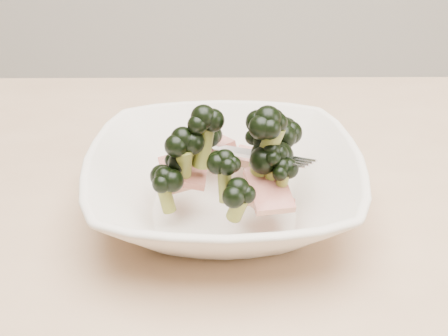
{
  "coord_description": "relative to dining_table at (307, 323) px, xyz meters",
  "views": [
    {
      "loc": [
        -0.08,
        -0.46,
        1.09
      ],
      "look_at": [
        -0.08,
        0.05,
        0.8
      ],
      "focal_mm": 50.0,
      "sensor_mm": 36.0,
      "label": 1
    }
  ],
  "objects": [
    {
      "name": "dining_table",
      "position": [
        0.0,
        0.0,
        0.0
      ],
      "size": [
        1.2,
        0.8,
        0.75
      ],
      "color": "tan",
      "rests_on": "ground"
    },
    {
      "name": "broccoli_dish",
      "position": [
        -0.08,
        0.05,
        0.14
      ],
      "size": [
        0.26,
        0.26,
        0.12
      ],
      "color": "beige",
      "rests_on": "dining_table"
    }
  ]
}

